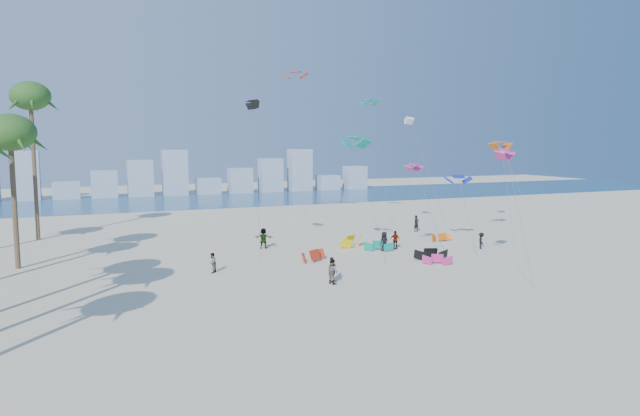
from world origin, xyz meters
name	(u,v)px	position (x,y,z in m)	size (l,w,h in m)	color
ground	(382,323)	(0.00, 0.00, 0.00)	(220.00, 220.00, 0.00)	beige
ocean	(176,200)	(0.00, 72.00, 0.01)	(220.00, 220.00, 0.00)	navy
kitesurfer_near	(332,269)	(1.35, 9.78, 0.86)	(0.63, 0.41, 1.72)	black
kitesurfer_mid	(332,271)	(1.03, 9.06, 0.87)	(0.84, 0.66, 1.74)	gray
kitesurfers_far	(345,240)	(7.37, 20.38, 0.88)	(25.96, 12.00, 1.92)	black
grounded_kites	(383,249)	(9.53, 17.25, 0.44)	(18.28, 12.15, 0.99)	red
flying_kites	(403,127)	(15.23, 23.56, 11.38)	(35.28, 36.75, 18.53)	#D72F8E
distant_skyline	(161,179)	(-1.19, 82.00, 3.09)	(85.00, 3.00, 8.40)	#9EADBF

